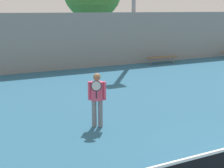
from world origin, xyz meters
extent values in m
cylinder|color=slate|center=(-2.23, 4.47, 0.41)|extent=(0.14, 0.14, 0.82)
cylinder|color=slate|center=(-2.07, 4.39, 0.41)|extent=(0.14, 0.14, 0.82)
cube|color=#DB4C6B|center=(-2.15, 4.43, 1.10)|extent=(0.39, 0.33, 0.56)
cylinder|color=#DB4C6B|center=(-2.34, 4.53, 1.11)|extent=(0.10, 0.10, 0.55)
cylinder|color=#DB4C6B|center=(-1.96, 4.33, 1.11)|extent=(0.10, 0.10, 0.55)
sphere|color=#8E6647|center=(-2.15, 4.43, 1.52)|extent=(0.22, 0.22, 0.22)
cylinder|color=black|center=(-2.28, 4.18, 1.07)|extent=(0.03, 0.03, 0.22)
torus|color=black|center=(-2.28, 4.18, 1.32)|extent=(0.29, 0.17, 0.31)
cylinder|color=silver|center=(-2.28, 4.18, 1.32)|extent=(0.24, 0.13, 0.27)
cube|color=brown|center=(6.03, 12.81, 0.42)|extent=(2.19, 0.40, 0.04)
cylinder|color=gray|center=(5.16, 12.81, 0.20)|extent=(0.06, 0.06, 0.40)
cylinder|color=gray|center=(6.91, 12.81, 0.20)|extent=(0.06, 0.06, 0.40)
cube|color=gray|center=(0.00, 13.53, 1.62)|extent=(33.49, 0.06, 3.24)
cylinder|color=brown|center=(3.39, 18.01, 1.54)|extent=(0.53, 0.53, 3.07)
camera|label=1|loc=(-5.61, -3.67, 3.43)|focal=50.00mm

